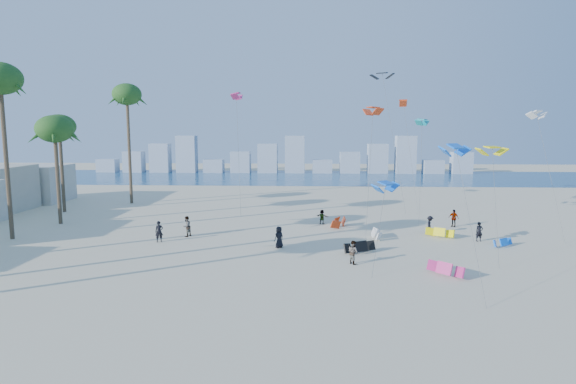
{
  "coord_description": "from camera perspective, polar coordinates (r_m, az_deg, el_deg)",
  "views": [
    {
      "loc": [
        4.98,
        -25.05,
        10.05
      ],
      "look_at": [
        3.0,
        16.0,
        4.5
      ],
      "focal_mm": 29.47,
      "sensor_mm": 36.0,
      "label": 1
    }
  ],
  "objects": [
    {
      "name": "kitesurfers_far",
      "position": [
        45.53,
        6.46,
        -3.97
      ],
      "size": [
        27.53,
        11.24,
        1.93
      ],
      "color": "black",
      "rests_on": "ground"
    },
    {
      "name": "grounded_kites",
      "position": [
        42.14,
        12.78,
        -5.69
      ],
      "size": [
        16.18,
        19.09,
        0.94
      ],
      "color": "black",
      "rests_on": "ground"
    },
    {
      "name": "kitesurfer_mid",
      "position": [
        35.84,
        7.86,
        -7.2
      ],
      "size": [
        1.03,
        1.09,
        1.77
      ],
      "primitive_type": "imported",
      "rotation": [
        0.0,
        0.0,
        2.16
      ],
      "color": "gray",
      "rests_on": "ground"
    },
    {
      "name": "ground",
      "position": [
        27.45,
        -8.12,
        -13.87
      ],
      "size": [
        220.0,
        220.0,
        0.0
      ],
      "primitive_type": "plane",
      "color": "beige",
      "rests_on": "ground"
    },
    {
      "name": "distant_skyline",
      "position": [
        107.45,
        -0.54,
        3.98
      ],
      "size": [
        85.0,
        3.0,
        8.4
      ],
      "color": "#9EADBF",
      "rests_on": "ground"
    },
    {
      "name": "palm_row",
      "position": [
        49.31,
        -30.92,
        9.0
      ],
      "size": [
        9.4,
        44.8,
        15.91
      ],
      "color": "brown",
      "rests_on": "ground"
    },
    {
      "name": "flying_kites",
      "position": [
        49.44,
        14.86,
        8.84
      ],
      "size": [
        35.41,
        39.24,
        17.17
      ],
      "color": "blue",
      "rests_on": "ground"
    },
    {
      "name": "ocean",
      "position": [
        97.7,
        -0.18,
        1.79
      ],
      "size": [
        220.0,
        220.0,
        0.0
      ],
      "primitive_type": "plane",
      "color": "navy",
      "rests_on": "ground"
    },
    {
      "name": "kitesurfer_near",
      "position": [
        43.65,
        -15.28,
        -4.63
      ],
      "size": [
        0.8,
        0.66,
        1.88
      ],
      "primitive_type": "imported",
      "rotation": [
        0.0,
        0.0,
        0.36
      ],
      "color": "black",
      "rests_on": "ground"
    }
  ]
}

